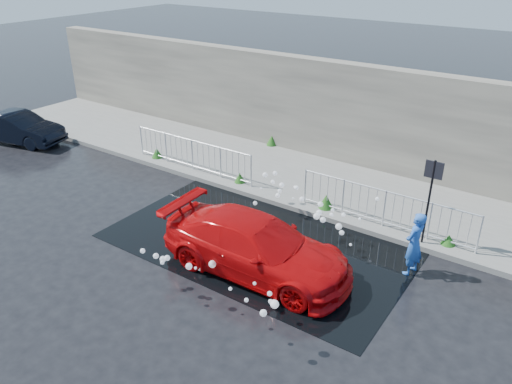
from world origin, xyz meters
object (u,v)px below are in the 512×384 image
(red_car, at_px, (256,246))
(person, at_px, (414,244))
(sign_post, at_px, (431,189))
(dark_car, at_px, (19,128))

(red_car, xyz_separation_m, person, (3.16, 2.06, 0.13))
(sign_post, xyz_separation_m, person, (0.14, -1.30, -0.90))
(sign_post, height_order, red_car, sign_post)
(red_car, height_order, dark_car, red_car)
(dark_car, relative_size, person, 2.28)
(sign_post, relative_size, dark_car, 0.66)
(sign_post, relative_size, person, 1.51)
(sign_post, distance_m, person, 1.59)
(sign_post, height_order, person, sign_post)
(red_car, distance_m, dark_car, 13.12)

